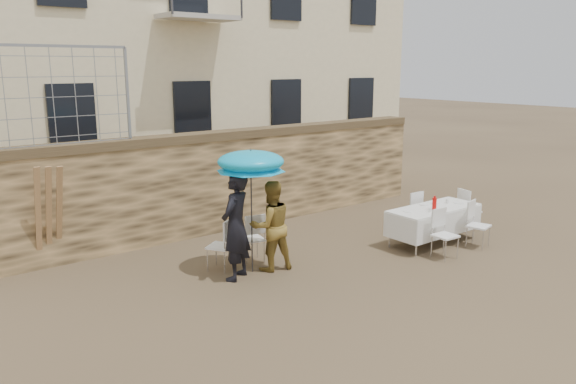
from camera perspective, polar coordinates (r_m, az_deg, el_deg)
ground at (r=8.87m, az=6.83°, el=-11.73°), size 80.00×80.00×0.00m
stone_wall at (r=12.40m, az=-9.44°, el=0.66°), size 13.00×0.50×2.20m
chain_link_fence at (r=11.05m, az=-23.77°, el=8.77°), size 3.20×0.06×1.80m
man_suit at (r=9.72m, az=-5.33°, el=-3.44°), size 0.84×0.76×1.92m
woman_dress at (r=10.16m, az=-1.75°, el=-3.45°), size 0.92×0.78×1.66m
umbrella at (r=9.79m, az=-3.80°, el=2.74°), size 1.22×1.22×2.08m
couple_chair_left at (r=10.31m, az=-6.93°, el=-5.32°), size 0.67×0.67×0.96m
couple_chair_right at (r=10.67m, az=-3.70°, el=-4.63°), size 0.57×0.57×0.96m
banquet_table at (r=12.08m, az=14.62°, el=-1.71°), size 2.10×0.85×0.78m
soda_bottle at (r=11.80m, az=14.65°, el=-1.19°), size 0.09×0.09×0.26m
table_chair_front_left at (r=11.25m, az=15.69°, el=-4.17°), size 0.50×0.50×0.96m
table_chair_front_right at (r=12.13m, az=18.81°, el=-3.16°), size 0.58×0.58×0.96m
table_chair_back at (r=12.78m, az=12.28°, el=-1.97°), size 0.50×0.50×0.96m
table_chair_side at (r=13.31m, az=17.92°, el=-1.71°), size 0.57×0.57×0.96m
wood_planks at (r=10.98m, az=-22.51°, el=-2.28°), size 0.70×0.20×2.00m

